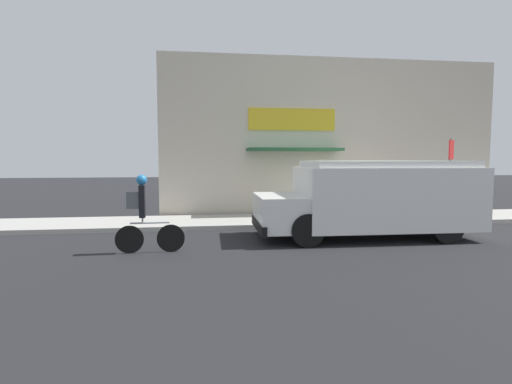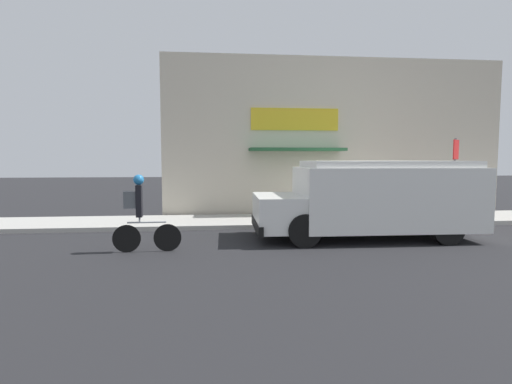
# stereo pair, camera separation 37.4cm
# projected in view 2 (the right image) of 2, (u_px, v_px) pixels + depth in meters

# --- Properties ---
(ground_plane) EXTENTS (70.00, 70.00, 0.00)m
(ground_plane) POSITION_uv_depth(u_px,v_px,m) (361.00, 228.00, 11.81)
(ground_plane) COLOR #232326
(sidewalk) EXTENTS (28.00, 2.32, 0.13)m
(sidewalk) POSITION_uv_depth(u_px,v_px,m) (348.00, 220.00, 12.95)
(sidewalk) COLOR #ADAAA3
(sidewalk) RESTS_ON ground_plane
(storefront) EXTENTS (12.19, 1.08, 5.58)m
(storefront) POSITION_uv_depth(u_px,v_px,m) (335.00, 138.00, 14.10)
(storefront) COLOR beige
(storefront) RESTS_ON ground_plane
(school_bus) EXTENTS (5.59, 2.75, 1.98)m
(school_bus) POSITION_uv_depth(u_px,v_px,m) (373.00, 197.00, 10.20)
(school_bus) COLOR white
(school_bus) RESTS_ON ground_plane
(cyclist) EXTENTS (1.47, 0.23, 1.69)m
(cyclist) POSITION_uv_depth(u_px,v_px,m) (141.00, 213.00, 8.64)
(cyclist) COLOR black
(cyclist) RESTS_ON ground_plane
(stop_sign_post) EXTENTS (0.45, 0.45, 2.54)m
(stop_sign_post) POSITION_uv_depth(u_px,v_px,m) (455.00, 166.00, 12.32)
(stop_sign_post) COLOR slate
(stop_sign_post) RESTS_ON sidewalk
(trash_bin) EXTENTS (0.54, 0.54, 0.83)m
(trash_bin) POSITION_uv_depth(u_px,v_px,m) (331.00, 202.00, 13.67)
(trash_bin) COLOR #2D5138
(trash_bin) RESTS_ON sidewalk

